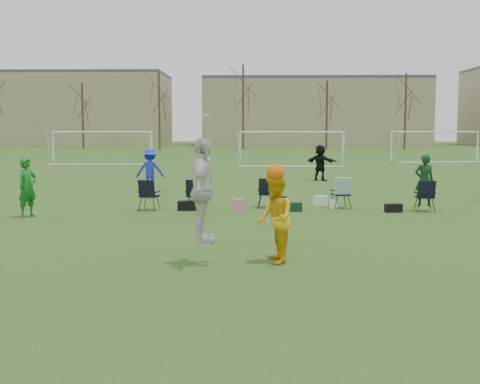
{
  "coord_description": "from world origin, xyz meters",
  "views": [
    {
      "loc": [
        1.2,
        -10.97,
        2.48
      ],
      "look_at": [
        0.96,
        1.13,
        1.25
      ],
      "focal_mm": 45.0,
      "sensor_mm": 36.0,
      "label": 1
    }
  ],
  "objects_px": {
    "fielder_green_near": "(27,187)",
    "center_contest": "(236,203)",
    "goal_left": "(103,138)",
    "goal_right": "(435,138)",
    "fielder_blue": "(150,170)",
    "goal_mid": "(291,139)",
    "fielder_black": "(320,163)"
  },
  "relations": [
    {
      "from": "fielder_green_near",
      "to": "fielder_black",
      "type": "bearing_deg",
      "value": -9.61
    },
    {
      "from": "center_contest",
      "to": "goal_mid",
      "type": "distance_m",
      "value": 32.03
    },
    {
      "from": "fielder_black",
      "to": "goal_left",
      "type": "xyz_separation_m",
      "value": [
        -14.64,
        14.83,
        1.02
      ]
    },
    {
      "from": "center_contest",
      "to": "goal_left",
      "type": "height_order",
      "value": "center_contest"
    },
    {
      "from": "fielder_blue",
      "to": "goal_right",
      "type": "xyz_separation_m",
      "value": [
        18.96,
        24.54,
        1.04
      ]
    },
    {
      "from": "goal_left",
      "to": "fielder_black",
      "type": "bearing_deg",
      "value": -50.38
    },
    {
      "from": "fielder_blue",
      "to": "goal_left",
      "type": "xyz_separation_m",
      "value": [
        -7.04,
        20.54,
        1.04
      ]
    },
    {
      "from": "fielder_blue",
      "to": "goal_right",
      "type": "bearing_deg",
      "value": -132.49
    },
    {
      "from": "goal_left",
      "to": "goal_mid",
      "type": "bearing_deg",
      "value": -13.13
    },
    {
      "from": "fielder_blue",
      "to": "fielder_green_near",
      "type": "bearing_deg",
      "value": 67.62
    },
    {
      "from": "center_contest",
      "to": "fielder_green_near",
      "type": "bearing_deg",
      "value": 135.77
    },
    {
      "from": "fielder_green_near",
      "to": "goal_mid",
      "type": "height_order",
      "value": "goal_mid"
    },
    {
      "from": "goal_left",
      "to": "goal_right",
      "type": "relative_size",
      "value": 1.01
    },
    {
      "from": "fielder_black",
      "to": "center_contest",
      "type": "bearing_deg",
      "value": 115.78
    },
    {
      "from": "fielder_green_near",
      "to": "goal_left",
      "type": "xyz_separation_m",
      "value": [
        -4.73,
        27.85,
        1.06
      ]
    },
    {
      "from": "fielder_green_near",
      "to": "center_contest",
      "type": "relative_size",
      "value": 0.62
    },
    {
      "from": "fielder_green_near",
      "to": "goal_left",
      "type": "distance_m",
      "value": 28.27
    },
    {
      "from": "fielder_green_near",
      "to": "center_contest",
      "type": "xyz_separation_m",
      "value": [
        6.19,
        -6.02,
        0.28
      ]
    },
    {
      "from": "goal_left",
      "to": "fielder_blue",
      "type": "bearing_deg",
      "value": -76.07
    },
    {
      "from": "fielder_blue",
      "to": "fielder_black",
      "type": "height_order",
      "value": "fielder_black"
    },
    {
      "from": "goal_right",
      "to": "center_contest",
      "type": "bearing_deg",
      "value": -119.72
    },
    {
      "from": "goal_mid",
      "to": "fielder_black",
      "type": "bearing_deg",
      "value": -83.16
    },
    {
      "from": "fielder_green_near",
      "to": "fielder_black",
      "type": "xyz_separation_m",
      "value": [
        9.91,
        13.02,
        0.03
      ]
    },
    {
      "from": "fielder_green_near",
      "to": "goal_mid",
      "type": "bearing_deg",
      "value": 7.93
    },
    {
      "from": "fielder_black",
      "to": "goal_right",
      "type": "relative_size",
      "value": 0.24
    },
    {
      "from": "fielder_black",
      "to": "goal_right",
      "type": "bearing_deg",
      "value": -84.27
    },
    {
      "from": "fielder_blue",
      "to": "center_contest",
      "type": "xyz_separation_m",
      "value": [
        3.87,
        -13.33,
        0.27
      ]
    },
    {
      "from": "fielder_blue",
      "to": "goal_mid",
      "type": "relative_size",
      "value": 0.24
    },
    {
      "from": "center_contest",
      "to": "goal_right",
      "type": "height_order",
      "value": "center_contest"
    },
    {
      "from": "goal_mid",
      "to": "goal_right",
      "type": "height_order",
      "value": "same"
    },
    {
      "from": "goal_mid",
      "to": "goal_right",
      "type": "xyz_separation_m",
      "value": [
        12.0,
        6.0,
        0.0
      ]
    },
    {
      "from": "goal_left",
      "to": "goal_mid",
      "type": "distance_m",
      "value": 14.14
    }
  ]
}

